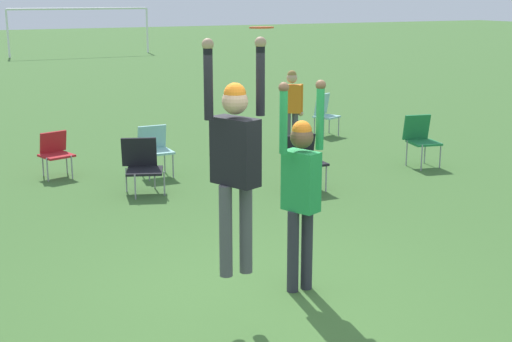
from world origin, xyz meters
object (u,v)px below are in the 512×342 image
object	(u,v)px
frisbee	(261,28)
camping_chair_2	(324,111)
camping_chair_1	(55,151)
camping_chair_4	(155,146)
person_spectator_near	(292,104)
camping_chair_0	(304,157)
person_jumping	(235,153)
camping_chair_3	(421,136)
person_defending	(301,182)
camping_chair_5	(142,163)

from	to	relation	value
frisbee	camping_chair_2	xyz separation A→B (m)	(5.19, 7.15, -2.18)
frisbee	camping_chair_1	xyz separation A→B (m)	(-0.81, 6.03, -2.25)
camping_chair_4	person_spectator_near	distance (m)	3.08
camping_chair_4	person_spectator_near	world-z (taller)	person_spectator_near
camping_chair_0	camping_chair_4	bearing A→B (deg)	-43.67
frisbee	person_spectator_near	bearing A→B (deg)	58.18
person_jumping	camping_chair_1	bearing A→B (deg)	-18.72
camping_chair_0	camping_chair_4	xyz separation A→B (m)	(-1.82, 1.87, -0.01)
camping_chair_3	person_defending	bearing A→B (deg)	51.64
person_defending	camping_chair_4	bearing A→B (deg)	155.25
frisbee	camping_chair_1	distance (m)	6.49
camping_chair_0	person_jumping	bearing A→B (deg)	54.24
camping_chair_0	camping_chair_2	distance (m)	4.54
camping_chair_5	person_defending	bearing A→B (deg)	114.72
camping_chair_1	camping_chair_5	distance (m)	1.90
frisbee	camping_chair_3	size ratio (longest dim) A/B	0.25
person_spectator_near	camping_chair_5	bearing A→B (deg)	-125.14
camping_chair_2	camping_chair_3	size ratio (longest dim) A/B	0.98
person_defending	person_spectator_near	bearing A→B (deg)	129.18
frisbee	camping_chair_2	distance (m)	9.10
person_jumping	camping_chair_0	world-z (taller)	person_jumping
frisbee	camping_chair_2	bearing A→B (deg)	53.99
person_defending	camping_chair_4	xyz separation A→B (m)	(0.23, 5.30, -0.66)
camping_chair_5	camping_chair_3	bearing A→B (deg)	-164.98
person_jumping	camping_chair_5	bearing A→B (deg)	-29.57
camping_chair_4	camping_chair_0	bearing A→B (deg)	134.40
person_defending	camping_chair_2	size ratio (longest dim) A/B	2.45
person_jumping	person_spectator_near	xyz separation A→B (m)	(4.12, 6.28, -0.69)
frisbee	camping_chair_1	size ratio (longest dim) A/B	0.30
frisbee	camping_chair_5	xyz separation A→B (m)	(0.19, 4.41, -2.23)
person_spectator_near	person_jumping	bearing A→B (deg)	-92.21
camping_chair_0	person_spectator_near	distance (m)	2.78
camping_chair_0	camping_chair_3	distance (m)	2.68
frisbee	camping_chair_0	distance (m)	4.82
camping_chair_2	person_spectator_near	xyz separation A→B (m)	(-1.50, -1.19, 0.42)
camping_chair_0	person_spectator_near	world-z (taller)	person_spectator_near
frisbee	camping_chair_3	xyz separation A→B (m)	(5.17, 3.89, -2.16)
person_jumping	camping_chair_3	world-z (taller)	person_jumping
person_defending	person_jumping	bearing A→B (deg)	-90.00
frisbee	camping_chair_1	bearing A→B (deg)	97.66
frisbee	camping_chair_0	size ratio (longest dim) A/B	0.27
camping_chair_1	person_defending	bearing A→B (deg)	85.72
camping_chair_3	camping_chair_0	bearing A→B (deg)	21.24
camping_chair_2	camping_chair_5	bearing A→B (deg)	5.08
person_defending	camping_chair_0	size ratio (longest dim) A/B	2.56
person_defending	camping_chair_0	xyz separation A→B (m)	(2.06, 3.43, -0.65)
person_defending	camping_chair_3	size ratio (longest dim) A/B	2.39
camping_chair_2	camping_chair_5	world-z (taller)	camping_chair_2
person_defending	camping_chair_3	bearing A→B (deg)	107.06
camping_chair_4	camping_chair_5	distance (m)	1.07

